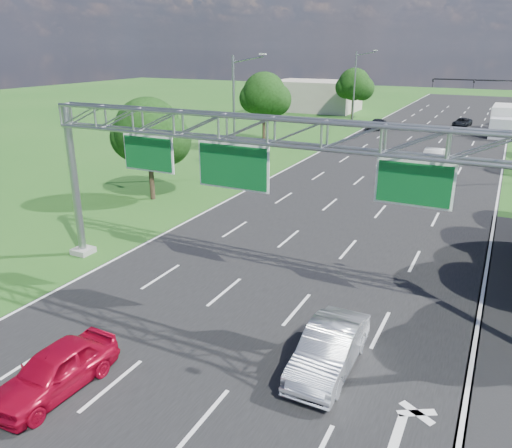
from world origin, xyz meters
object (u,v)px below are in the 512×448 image
Objects in this scene: red_coupe at (55,370)px; silver_sedan at (329,349)px; box_truck at (503,121)px; sign_gantry at (273,146)px; traffic_signal at (503,93)px.

silver_sedan is (7.59, 5.11, 0.03)m from red_coupe.
silver_sedan is 57.16m from box_truck.
red_coupe is (-3.58, -8.96, -6.13)m from sign_gantry.
sign_gantry is at bearing 70.29° from red_coupe.
box_truck is (11.25, 62.15, 0.93)m from red_coupe.
sign_gantry is 53.51m from traffic_signal.
sign_gantry reaches higher than traffic_signal.
red_coupe is 9.15m from silver_sedan.
box_truck reaches higher than red_coupe.
traffic_signal is 3.52m from box_truck.
sign_gantry is 1.92× the size of traffic_signal.
traffic_signal is (7.15, 53.00, -1.72)m from sign_gantry.
sign_gantry is 5.25× the size of red_coupe.
box_truck reaches higher than silver_sedan.
traffic_signal is at bearing -158.86° from box_truck.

